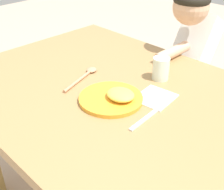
{
  "coord_description": "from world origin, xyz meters",
  "views": [
    {
      "loc": [
        0.72,
        -0.7,
        1.3
      ],
      "look_at": [
        0.06,
        -0.05,
        0.74
      ],
      "focal_mm": 48.78,
      "sensor_mm": 36.0,
      "label": 1
    }
  ],
  "objects_px": {
    "drinking_cup": "(161,69)",
    "person": "(191,72)",
    "fork": "(151,114)",
    "spoon": "(85,75)",
    "plate": "(114,97)"
  },
  "relations": [
    {
      "from": "spoon",
      "to": "person",
      "type": "xyz_separation_m",
      "value": [
        0.14,
        0.61,
        -0.16
      ]
    },
    {
      "from": "plate",
      "to": "fork",
      "type": "distance_m",
      "value": 0.15
    },
    {
      "from": "spoon",
      "to": "plate",
      "type": "bearing_deg",
      "value": -120.59
    },
    {
      "from": "drinking_cup",
      "to": "person",
      "type": "distance_m",
      "value": 0.46
    },
    {
      "from": "spoon",
      "to": "person",
      "type": "bearing_deg",
      "value": -30.59
    },
    {
      "from": "fork",
      "to": "spoon",
      "type": "bearing_deg",
      "value": 82.18
    },
    {
      "from": "fork",
      "to": "person",
      "type": "height_order",
      "value": "person"
    },
    {
      "from": "plate",
      "to": "fork",
      "type": "relative_size",
      "value": 0.99
    },
    {
      "from": "plate",
      "to": "person",
      "type": "bearing_deg",
      "value": 96.54
    },
    {
      "from": "fork",
      "to": "spoon",
      "type": "relative_size",
      "value": 1.05
    },
    {
      "from": "person",
      "to": "plate",
      "type": "bearing_deg",
      "value": 96.54
    },
    {
      "from": "drinking_cup",
      "to": "person",
      "type": "xyz_separation_m",
      "value": [
        -0.09,
        0.41,
        -0.19
      ]
    },
    {
      "from": "fork",
      "to": "drinking_cup",
      "type": "height_order",
      "value": "drinking_cup"
    },
    {
      "from": "spoon",
      "to": "person",
      "type": "distance_m",
      "value": 0.64
    },
    {
      "from": "spoon",
      "to": "fork",
      "type": "bearing_deg",
      "value": -110.94
    }
  ]
}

